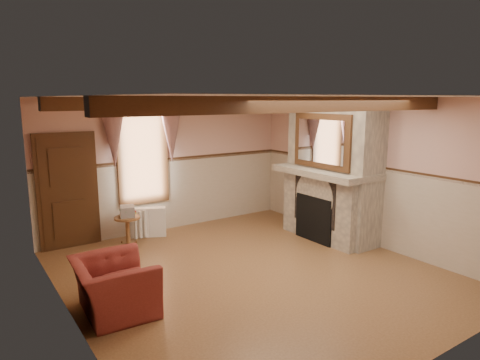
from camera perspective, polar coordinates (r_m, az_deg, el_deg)
floor at (r=7.08m, az=1.56°, el=-12.26°), size 5.50×6.00×0.01m
ceiling at (r=6.51m, az=1.69°, el=11.04°), size 5.50×6.00×0.01m
wall_back at (r=9.22m, az=-9.38°, el=2.09°), size 5.50×0.02×2.80m
wall_front at (r=4.65m, az=24.02°, el=-7.31°), size 5.50×0.02×2.80m
wall_left at (r=5.55m, az=-22.10°, el=-4.32°), size 0.02×6.00×2.80m
wall_right at (r=8.54m, az=16.76°, el=1.09°), size 0.02×6.00×2.80m
wainscot at (r=6.82m, az=1.60°, el=-6.45°), size 5.50×6.00×1.50m
chair_rail at (r=6.64m, az=1.63°, el=-0.25°), size 5.50×6.00×0.08m
firebox at (r=8.59m, az=10.12°, el=-5.06°), size 0.20×0.95×0.90m
armchair at (r=5.99m, az=-16.45°, el=-13.45°), size 1.02×1.15×0.72m
side_table at (r=8.55m, az=-14.73°, el=-6.55°), size 0.60×0.60×0.55m
book_stack at (r=8.48m, az=-14.79°, el=-4.06°), size 0.34×0.38×0.20m
radiator at (r=8.93m, az=-12.13°, el=-5.52°), size 0.71×0.46×0.60m
bowl at (r=8.63m, az=10.96°, el=1.88°), size 0.36×0.36×0.09m
mantel_clock at (r=8.92m, az=9.01°, el=2.60°), size 0.14×0.24×0.20m
oil_lamp at (r=9.01m, az=8.45°, el=2.96°), size 0.11×0.11×0.28m
candle_red at (r=8.03m, az=15.41°, el=1.30°), size 0.06×0.06×0.16m
jar_yellow at (r=8.22m, az=13.92°, el=1.44°), size 0.06×0.06×0.12m
fireplace at (r=8.68m, az=12.33°, el=1.46°), size 0.85×2.00×2.80m
mantel at (r=8.56m, az=11.49°, el=1.09°), size 1.05×2.05×0.12m
overmantel_mirror at (r=8.35m, az=10.76°, el=5.10°), size 0.06×1.44×1.04m
door at (r=8.57m, az=-21.97°, el=-1.59°), size 1.10×0.10×2.10m
window at (r=8.92m, az=-12.85°, el=3.31°), size 1.06×0.08×2.02m
window_drapes at (r=8.78m, az=-12.79°, el=7.13°), size 1.30×0.14×1.40m
ceiling_beam_front at (r=5.59m, az=9.04°, el=9.93°), size 5.50×0.18×0.20m
ceiling_beam_back at (r=7.52m, az=-3.78°, el=10.23°), size 5.50×0.18×0.20m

